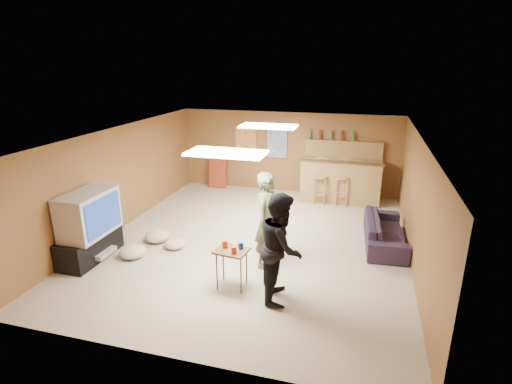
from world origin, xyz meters
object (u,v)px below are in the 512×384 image
(person_black, at_px, (281,247))
(tray_table, at_px, (232,268))
(tv_body, at_px, (89,214))
(bar_counter, at_px, (340,181))
(person_olive, at_px, (268,220))
(sofa, at_px, (385,231))

(person_black, xyz_separation_m, tray_table, (-0.82, 0.07, -0.52))
(tv_body, height_order, tray_table, tv_body)
(bar_counter, height_order, person_black, person_black)
(person_olive, bearing_deg, tv_body, 117.90)
(tv_body, xyz_separation_m, bar_counter, (4.15, 4.45, -0.35))
(bar_counter, bearing_deg, sofa, -65.78)
(person_olive, distance_m, tray_table, 1.09)
(tv_body, relative_size, bar_counter, 0.55)
(person_black, bearing_deg, bar_counter, -14.23)
(tv_body, bearing_deg, person_olive, 11.38)
(bar_counter, bearing_deg, person_olive, -104.55)
(bar_counter, height_order, tray_table, bar_counter)
(tv_body, relative_size, person_black, 0.65)
(sofa, bearing_deg, tray_table, 130.96)
(tray_table, bearing_deg, person_olive, 66.43)
(person_black, bearing_deg, tv_body, 77.62)
(sofa, distance_m, tray_table, 3.37)
(bar_counter, relative_size, person_olive, 1.16)
(person_black, height_order, tray_table, person_black)
(sofa, bearing_deg, tv_body, 109.06)
(tv_body, bearing_deg, sofa, 21.90)
(person_olive, relative_size, tray_table, 2.62)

